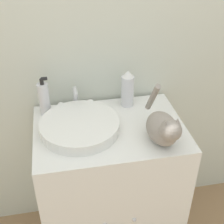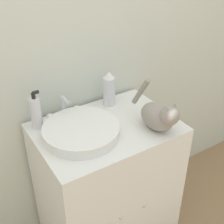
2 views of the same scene
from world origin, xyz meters
name	(u,v)px [view 1 (image 1 of 2)]	position (x,y,z in m)	size (l,w,h in m)	color
wall_back	(98,36)	(0.00, 0.58, 1.25)	(6.00, 0.05, 2.50)	silver
vanity_cabinet	(110,189)	(0.00, 0.27, 0.44)	(0.75, 0.55, 0.89)	white
sink_basin	(80,126)	(-0.15, 0.27, 0.91)	(0.39, 0.39, 0.05)	white
faucet	(76,100)	(-0.15, 0.47, 0.94)	(0.19, 0.10, 0.13)	silver
cat	(163,128)	(0.22, 0.11, 0.97)	(0.15, 0.34, 0.25)	gray
soap_bottle	(44,99)	(-0.31, 0.45, 0.98)	(0.06, 0.06, 0.22)	silver
spray_bottle	(128,89)	(0.13, 0.46, 0.99)	(0.07, 0.07, 0.21)	silver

